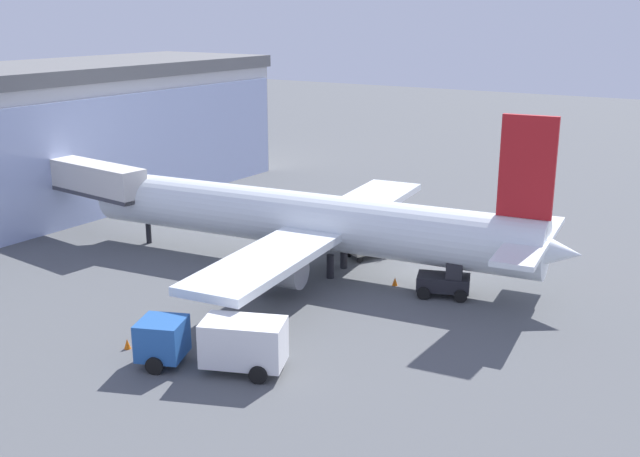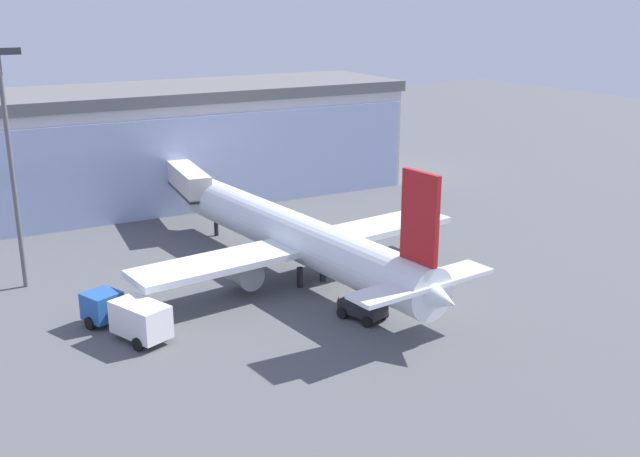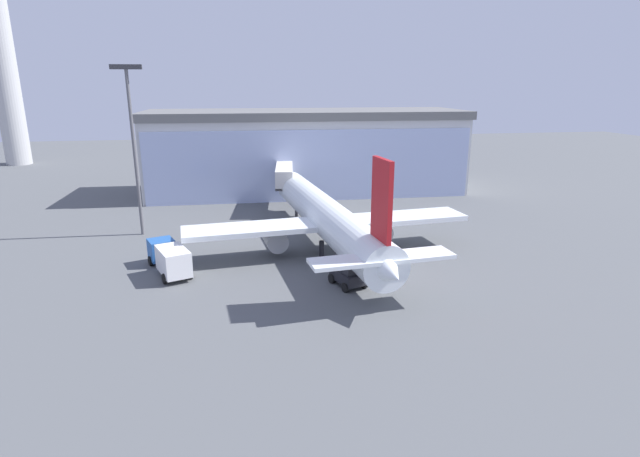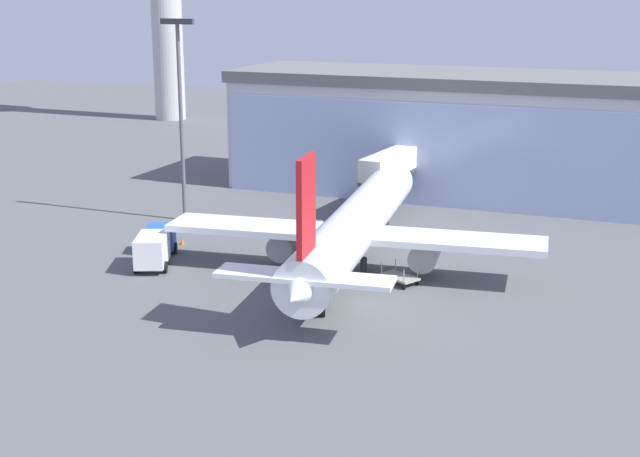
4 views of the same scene
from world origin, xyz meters
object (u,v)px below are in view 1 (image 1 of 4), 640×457
airplane (311,221)px  baggage_cart (368,251)px  jet_bridge (80,178)px  safety_cone_wingtip (127,344)px  catering_truck (217,341)px  pushback_tug (445,281)px  safety_cone_nose (395,281)px

airplane → baggage_cart: 5.53m
jet_bridge → airplane: bearing=-167.1°
baggage_cart → safety_cone_wingtip: baggage_cart is taller
jet_bridge → catering_truck: (-12.91, -23.87, -3.06)m
airplane → pushback_tug: size_ratio=9.98×
catering_truck → safety_cone_wingtip: size_ratio=13.83×
pushback_tug → safety_cone_wingtip: 19.44m
safety_cone_nose → safety_cone_wingtip: size_ratio=1.00×
safety_cone_wingtip → safety_cone_nose: bearing=-26.2°
baggage_cart → safety_cone_wingtip: size_ratio=5.86×
pushback_tug → safety_cone_wingtip: pushback_tug is taller
airplane → pushback_tug: 10.11m
airplane → safety_cone_nose: (0.05, -6.37, -3.12)m
airplane → baggage_cart: size_ratio=11.15×
jet_bridge → safety_cone_wingtip: bearing=150.1°
baggage_cart → pushback_tug: (-4.13, -7.61, 0.47)m
airplane → safety_cone_nose: 7.09m
catering_truck → baggage_cart: size_ratio=2.36×
baggage_cart → safety_cone_wingtip: bearing=18.6°
pushback_tug → safety_cone_nose: size_ratio=6.56×
pushback_tug → baggage_cart: bearing=-47.0°
safety_cone_nose → baggage_cart: bearing=45.3°
catering_truck → safety_cone_nose: (15.17, -2.31, -1.19)m
catering_truck → pushback_tug: 16.22m
baggage_cart → safety_cone_nose: baggage_cart is taller
airplane → safety_cone_nose: size_ratio=65.40×
catering_truck → safety_cone_wingtip: catering_truck is taller
jet_bridge → catering_truck: 27.31m
pushback_tug → safety_cone_nose: bearing=-18.6°
airplane → catering_truck: 15.77m
jet_bridge → safety_cone_wingtip: jet_bridge is taller
safety_cone_wingtip → catering_truck: bearing=-82.9°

